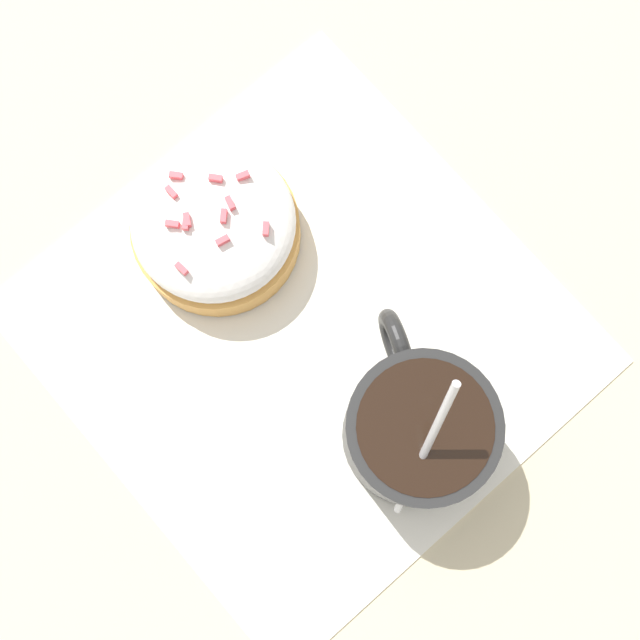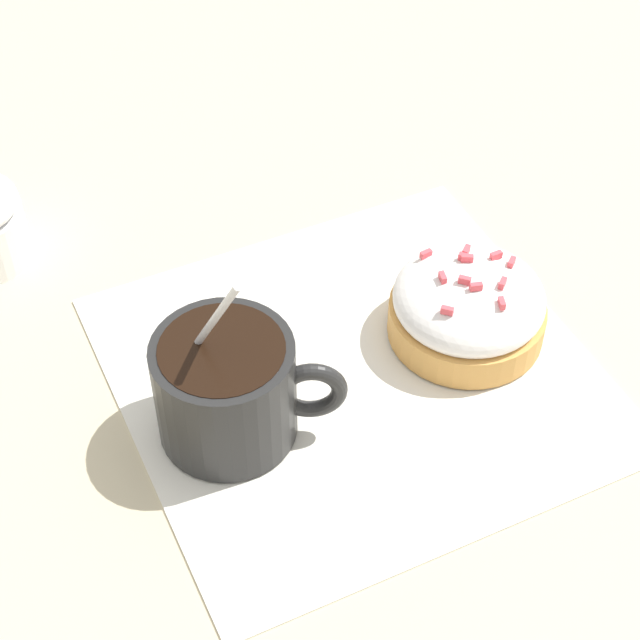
{
  "view_description": "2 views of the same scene",
  "coord_description": "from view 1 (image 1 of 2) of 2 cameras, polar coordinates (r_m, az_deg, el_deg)",
  "views": [
    {
      "loc": [
        0.07,
        -0.06,
        0.49
      ],
      "look_at": [
        0.01,
        0.01,
        0.03
      ],
      "focal_mm": 50.0,
      "sensor_mm": 36.0,
      "label": 1
    },
    {
      "loc": [
        0.22,
        0.34,
        0.47
      ],
      "look_at": [
        0.01,
        -0.02,
        0.03
      ],
      "focal_mm": 60.0,
      "sensor_mm": 36.0,
      "label": 2
    }
  ],
  "objects": [
    {
      "name": "frosted_pastry",
      "position": [
        0.49,
        -6.76,
        6.01
      ],
      "size": [
        0.09,
        0.09,
        0.05
      ],
      "color": "#D19347",
      "rests_on": "paper_napkin"
    },
    {
      "name": "paper_napkin",
      "position": [
        0.5,
        -1.02,
        -0.85
      ],
      "size": [
        0.29,
        0.28,
        0.0
      ],
      "color": "white",
      "rests_on": "ground_plane"
    },
    {
      "name": "ground_plane",
      "position": [
        0.5,
        -1.01,
        -0.88
      ],
      "size": [
        3.0,
        3.0,
        0.0
      ],
      "primitive_type": "plane",
      "color": "#C6B793"
    },
    {
      "name": "coffee_cup",
      "position": [
        0.46,
        6.67,
        -6.51
      ],
      "size": [
        0.1,
        0.08,
        0.12
      ],
      "color": "black",
      "rests_on": "paper_napkin"
    }
  ]
}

